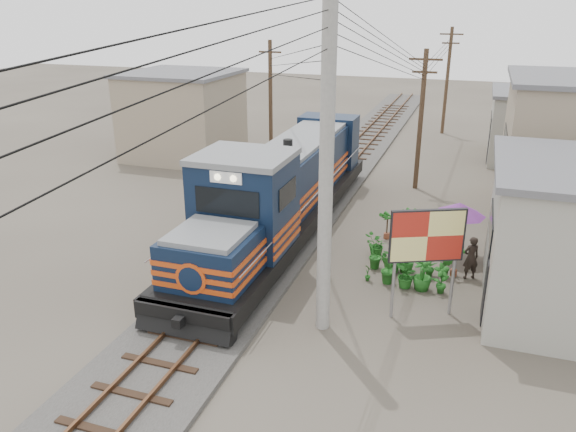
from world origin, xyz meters
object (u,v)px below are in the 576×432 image
(billboard, at_px, (427,239))
(market_umbrella, at_px, (459,209))
(vendor, at_px, (471,258))
(locomotive, at_px, (283,192))

(billboard, height_order, market_umbrella, billboard)
(billboard, xyz_separation_m, vendor, (1.33, 3.09, -1.79))
(locomotive, xyz_separation_m, billboard, (6.19, -4.87, 0.73))
(billboard, distance_m, vendor, 3.81)
(locomotive, relative_size, market_umbrella, 7.98)
(market_umbrella, distance_m, vendor, 2.15)
(locomotive, bearing_deg, vendor, -13.28)
(market_umbrella, xyz_separation_m, vendor, (0.59, -1.75, -1.11))
(locomotive, distance_m, vendor, 7.80)
(locomotive, bearing_deg, market_umbrella, -0.25)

